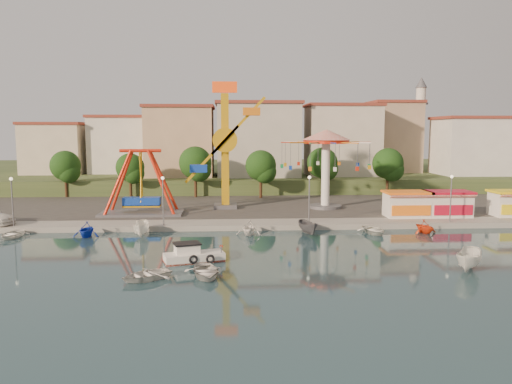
{
  "coord_description": "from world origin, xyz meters",
  "views": [
    {
      "loc": [
        -0.82,
        -41.09,
        10.72
      ],
      "look_at": [
        2.17,
        14.0,
        4.0
      ],
      "focal_mm": 35.0,
      "sensor_mm": 36.0,
      "label": 1
    }
  ],
  "objects": [
    {
      "name": "rowboat_a",
      "position": [
        -2.62,
        -5.03,
        0.42
      ],
      "size": [
        3.57,
        4.49,
        0.84
      ],
      "primitive_type": "imported",
      "rotation": [
        0.0,
        0.0,
        0.18
      ],
      "color": "silver",
      "rests_on": "ground"
    },
    {
      "name": "lamp_post_1",
      "position": [
        -8.0,
        13.0,
        3.1
      ],
      "size": [
        0.14,
        0.14,
        5.0
      ],
      "primitive_type": "cylinder",
      "color": "#59595E",
      "rests_on": "quay_deck"
    },
    {
      "name": "moored_boat_5",
      "position": [
        7.39,
        9.8,
        0.73
      ],
      "size": [
        2.2,
        4.01,
        1.47
      ],
      "primitive_type": "imported",
      "rotation": [
        0.0,
        0.0,
        0.21
      ],
      "color": "#535257",
      "rests_on": "ground"
    },
    {
      "name": "building_6",
      "position": [
        44.15,
        48.77,
        9.18
      ],
      "size": [
        8.23,
        8.98,
        12.36
      ],
      "primitive_type": "cube",
      "color": "silver",
      "rests_on": "hill_terrace"
    },
    {
      "name": "moored_boat_1",
      "position": [
        -15.41,
        9.8,
        0.8
      ],
      "size": [
        2.83,
        3.22,
        1.6
      ],
      "primitive_type": "imported",
      "rotation": [
        0.0,
        0.0,
        -0.07
      ],
      "color": "#1634C1",
      "rests_on": "ground"
    },
    {
      "name": "lamp_post_3",
      "position": [
        24.0,
        13.0,
        3.1
      ],
      "size": [
        0.14,
        0.14,
        5.0
      ],
      "primitive_type": "cylinder",
      "color": "#59595E",
      "rests_on": "quay_deck"
    },
    {
      "name": "quay_deck",
      "position": [
        0.0,
        62.0,
        0.3
      ],
      "size": [
        200.0,
        100.0,
        0.6
      ],
      "primitive_type": "cube",
      "color": "#9E998E",
      "rests_on": "ground"
    },
    {
      "name": "pirate_ship_ride",
      "position": [
        -11.55,
        20.1,
        4.39
      ],
      "size": [
        10.0,
        5.0,
        8.0
      ],
      "color": "#59595E",
      "rests_on": "quay_deck"
    },
    {
      "name": "wave_swinger",
      "position": [
        11.89,
        23.83,
        8.2
      ],
      "size": [
        11.6,
        11.6,
        10.4
      ],
      "color": "#59595E",
      "rests_on": "quay_deck"
    },
    {
      "name": "building_3",
      "position": [
        5.6,
        48.8,
        7.6
      ],
      "size": [
        12.59,
        10.5,
        9.2
      ],
      "primitive_type": "cube",
      "color": "beige",
      "rests_on": "hill_terrace"
    },
    {
      "name": "lamp_post_0",
      "position": [
        -24.0,
        13.0,
        3.1
      ],
      "size": [
        0.14,
        0.14,
        5.0
      ],
      "primitive_type": "cylinder",
      "color": "#59595E",
      "rests_on": "quay_deck"
    },
    {
      "name": "tree_3",
      "position": [
        4.0,
        34.36,
        5.55
      ],
      "size": [
        4.68,
        4.68,
        7.32
      ],
      "color": "#382314",
      "rests_on": "quay_deck"
    },
    {
      "name": "kamikaze_tower",
      "position": [
        -0.96,
        24.33,
        8.47
      ],
      "size": [
        7.11,
        3.1,
        16.5
      ],
      "color": "#59595E",
      "rests_on": "quay_deck"
    },
    {
      "name": "tree_4",
      "position": [
        14.0,
        37.35,
        5.75
      ],
      "size": [
        4.86,
        4.86,
        7.6
      ],
      "color": "#382314",
      "rests_on": "quay_deck"
    },
    {
      "name": "tree_2",
      "position": [
        -6.0,
        35.81,
        5.92
      ],
      "size": [
        5.02,
        5.02,
        7.85
      ],
      "color": "#382314",
      "rests_on": "quay_deck"
    },
    {
      "name": "asphalt_pad",
      "position": [
        0.0,
        30.0,
        0.6
      ],
      "size": [
        90.0,
        28.0,
        0.01
      ],
      "primitive_type": "cube",
      "color": "#4C4944",
      "rests_on": "quay_deck"
    },
    {
      "name": "hill_terrace",
      "position": [
        0.0,
        67.0,
        1.5
      ],
      "size": [
        200.0,
        60.0,
        3.0
      ],
      "primitive_type": "cube",
      "color": "#384C26",
      "rests_on": "ground"
    },
    {
      "name": "moored_boat_4",
      "position": [
        1.23,
        9.8,
        0.8
      ],
      "size": [
        3.28,
        3.59,
        1.6
      ],
      "primitive_type": "imported",
      "rotation": [
        0.0,
        0.0,
        -0.24
      ],
      "color": "white",
      "rests_on": "ground"
    },
    {
      "name": "tree_1",
      "position": [
        -16.0,
        36.24,
        5.2
      ],
      "size": [
        4.35,
        4.35,
        6.8
      ],
      "color": "#382314",
      "rests_on": "quay_deck"
    },
    {
      "name": "building_5",
      "position": [
        32.37,
        50.33,
        8.61
      ],
      "size": [
        12.77,
        10.96,
        11.21
      ],
      "primitive_type": "cube",
      "color": "tan",
      "rests_on": "hill_terrace"
    },
    {
      "name": "booth_left",
      "position": [
        20.27,
        16.49,
        2.16
      ],
      "size": [
        5.4,
        3.78,
        3.08
      ],
      "color": "white",
      "rests_on": "quay_deck"
    },
    {
      "name": "moored_boat_6",
      "position": [
        14.4,
        9.8,
        0.4
      ],
      "size": [
        3.26,
        4.18,
        0.79
      ],
      "primitive_type": "imported",
      "rotation": [
        0.0,
        0.0,
        0.15
      ],
      "color": "white",
      "rests_on": "ground"
    },
    {
      "name": "tree_5",
      "position": [
        24.0,
        35.54,
        5.71
      ],
      "size": [
        4.83,
        4.83,
        7.54
      ],
      "color": "#382314",
      "rests_on": "quay_deck"
    },
    {
      "name": "ground",
      "position": [
        0.0,
        0.0,
        0.0
      ],
      "size": [
        200.0,
        200.0,
        0.0
      ],
      "primitive_type": "plane",
      "color": "#15303A",
      "rests_on": "ground"
    },
    {
      "name": "skiff",
      "position": [
        17.71,
        -4.44,
        0.84
      ],
      "size": [
        3.85,
        4.53,
        1.69
      ],
      "primitive_type": "imported",
      "rotation": [
        0.0,
        0.0,
        -0.61
      ],
      "color": "white",
      "rests_on": "ground"
    },
    {
      "name": "moored_boat_0",
      "position": [
        -22.88,
        9.8,
        0.37
      ],
      "size": [
        2.93,
        3.84,
        0.74
      ],
      "primitive_type": "imported",
      "rotation": [
        0.0,
        0.0,
        -0.11
      ],
      "color": "white",
      "rests_on": "ground"
    },
    {
      "name": "building_4",
      "position": [
        19.07,
        52.2,
        7.62
      ],
      "size": [
        10.75,
        9.23,
        9.24
      ],
      "primitive_type": "cube",
      "color": "beige",
      "rests_on": "hill_terrace"
    },
    {
      "name": "moored_boat_2",
      "position": [
        -9.84,
        9.8,
        0.79
      ],
      "size": [
        1.82,
        4.21,
        1.59
      ],
      "primitive_type": "imported",
      "rotation": [
        0.0,
        0.0,
        0.07
      ],
      "color": "white",
      "rests_on": "ground"
    },
    {
      "name": "lamp_post_2",
      "position": [
        8.0,
        13.0,
        3.1
      ],
      "size": [
        0.14,
        0.14,
        5.0
      ],
      "primitive_type": "cylinder",
      "color": "#59595E",
      "rests_on": "quay_deck"
    },
    {
      "name": "building_1",
      "position": [
        -21.33,
        51.38,
        7.32
      ],
      "size": [
        12.33,
        9.01,
        8.63
      ],
      "primitive_type": "cube",
      "color": "silver",
      "rests_on": "hill_terrace"
    },
    {
      "name": "building_0",
      "position": [
        -33.37,
        46.06,
        8.93
      ],
      "size": [
        9.26,
        9.53,
        11.87
      ],
      "primitive_type": "cube",
      "color": "beige",
      "rests_on": "hill_terrace"
    },
    {
      "name": "cabin_motorboat",
      "position": [
        -3.88,
        -0.58,
        0.46
      ],
      "size": [
        5.21,
        3.16,
        1.72
      ],
      "rotation": [
        0.0,
        0.0,
        0.29
      ],
      "color": "white",
      "rests_on": "ground"
    },
    {
      "name": "tree_0",
      "position": [
        -26.0,
        36.98,
        5.47
      ],
      "size": [
        4.6,
        4.6,
        7.19
      ],
      "color": "#382314",
      "rests_on": "quay_deck"
    },
    {
      "name": "booth_mid",
      "position": [
        25.28,
        16.49,
        2.16
      ],
      "size": [
        5.4,
        3.78,
        3.08
      ],
      "color": "white",
      "rests_on": "quay_deck"
    },
    {
      "name": "moored_boat_7",
      "position": [
        19.84,
        9.8,
        0.73
      ],
      "size": [
        3.15,
        3.39,
        1.47
      ],
      "primitive_type": "imported",
      "rotation": [
        0.0,
        0.0,
        0.31
      ],
      "color": "#EE3F15",
      "rests_on": "ground"
    },
    {
      "name": "rowboat_b",
      "position": [
        -6.91,
        -5.52,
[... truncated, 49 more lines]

